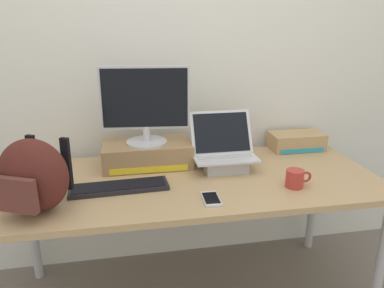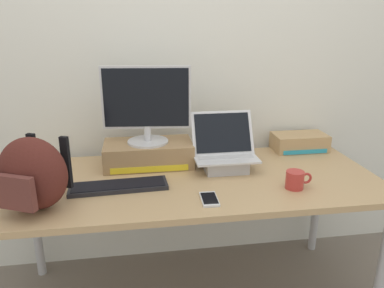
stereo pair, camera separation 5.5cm
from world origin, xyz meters
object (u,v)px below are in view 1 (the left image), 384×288
(external_keyboard, at_px, (119,187))
(plush_toy, at_px, (32,175))
(desktop_monitor, at_px, (145,105))
(cell_phone, at_px, (211,199))
(coffee_mug, at_px, (295,178))
(toner_box_yellow, at_px, (147,154))
(messenger_backpack, at_px, (33,176))
(toner_box_cyan, at_px, (296,141))
(open_laptop, at_px, (223,157))

(external_keyboard, relative_size, plush_toy, 5.15)
(desktop_monitor, relative_size, cell_phone, 3.29)
(coffee_mug, bearing_deg, toner_box_yellow, 148.27)
(messenger_backpack, bearing_deg, external_keyboard, 48.04)
(desktop_monitor, height_order, cell_phone, desktop_monitor)
(toner_box_cyan, bearing_deg, desktop_monitor, -173.11)
(desktop_monitor, relative_size, external_keyboard, 1.00)
(plush_toy, bearing_deg, messenger_backpack, -74.81)
(open_laptop, height_order, toner_box_cyan, open_laptop)
(desktop_monitor, relative_size, open_laptop, 1.41)
(toner_box_yellow, bearing_deg, desktop_monitor, -98.86)
(external_keyboard, relative_size, cell_phone, 3.29)
(external_keyboard, bearing_deg, cell_phone, -28.06)
(coffee_mug, distance_m, plush_toy, 1.27)
(messenger_backpack, distance_m, plush_toy, 0.32)
(toner_box_yellow, relative_size, external_keyboard, 1.02)
(desktop_monitor, distance_m, cell_phone, 0.63)
(plush_toy, bearing_deg, external_keyboard, -19.60)
(messenger_backpack, relative_size, plush_toy, 3.97)
(messenger_backpack, bearing_deg, cell_phone, 21.30)
(external_keyboard, distance_m, toner_box_cyan, 1.15)
(messenger_backpack, xyz_separation_m, cell_phone, (0.73, -0.04, -0.15))
(desktop_monitor, relative_size, toner_box_cyan, 1.45)
(messenger_backpack, bearing_deg, desktop_monitor, 66.19)
(toner_box_yellow, relative_size, desktop_monitor, 1.02)
(cell_phone, distance_m, toner_box_cyan, 0.90)
(coffee_mug, relative_size, plush_toy, 1.41)
(toner_box_cyan, bearing_deg, open_laptop, -156.48)
(coffee_mug, xyz_separation_m, cell_phone, (-0.42, -0.06, -0.04))
(messenger_backpack, height_order, coffee_mug, messenger_backpack)
(external_keyboard, height_order, cell_phone, external_keyboard)
(desktop_monitor, height_order, plush_toy, desktop_monitor)
(toner_box_yellow, bearing_deg, messenger_backpack, -138.25)
(coffee_mug, height_order, cell_phone, coffee_mug)
(open_laptop, relative_size, cell_phone, 2.34)
(toner_box_yellow, height_order, desktop_monitor, desktop_monitor)
(messenger_backpack, xyz_separation_m, coffee_mug, (1.16, 0.02, -0.11))
(coffee_mug, bearing_deg, desktop_monitor, 148.34)
(desktop_monitor, height_order, open_laptop, desktop_monitor)
(messenger_backpack, height_order, plush_toy, messenger_backpack)
(open_laptop, xyz_separation_m, messenger_backpack, (-0.89, -0.32, 0.09))
(toner_box_yellow, height_order, coffee_mug, toner_box_yellow)
(messenger_backpack, bearing_deg, toner_box_yellow, 66.25)
(cell_phone, xyz_separation_m, toner_box_cyan, (0.68, 0.59, 0.04))
(toner_box_yellow, xyz_separation_m, messenger_backpack, (-0.49, -0.44, 0.09))
(toner_box_yellow, xyz_separation_m, external_keyboard, (-0.15, -0.29, -0.05))
(external_keyboard, xyz_separation_m, toner_box_cyan, (1.08, 0.40, 0.04))
(toner_box_cyan, bearing_deg, external_keyboard, -159.56)
(desktop_monitor, bearing_deg, toner_box_yellow, 87.45)
(external_keyboard, distance_m, coffee_mug, 0.83)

